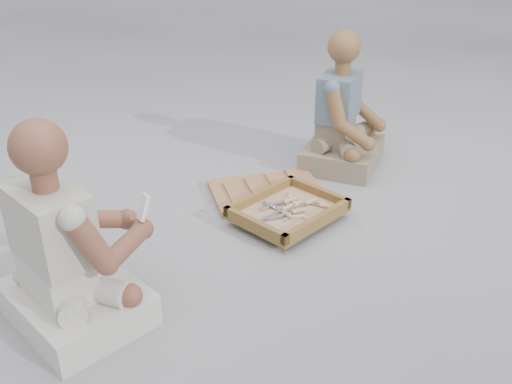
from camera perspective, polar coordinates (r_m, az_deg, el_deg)
name	(u,v)px	position (r m, az deg, el deg)	size (l,w,h in m)	color
ground	(269,268)	(2.50, 1.34, -7.59)	(60.00, 60.00, 0.00)	#A3A2A7
carved_panel	(267,192)	(3.08, 1.12, 0.02)	(0.59, 0.39, 0.04)	#945E39
tool_tray	(288,211)	(2.81, 3.23, -1.87)	(0.61, 0.55, 0.06)	brown
chisel_0	(293,217)	(2.75, 3.72, -2.53)	(0.22, 0.08, 0.02)	silver
chisel_1	(323,205)	(2.85, 6.67, -1.33)	(0.15, 0.18, 0.02)	silver
chisel_2	(286,201)	(2.86, 3.04, -0.91)	(0.22, 0.03, 0.02)	silver
chisel_3	(295,211)	(2.77, 3.87, -1.95)	(0.22, 0.02, 0.02)	silver
chisel_4	(307,203)	(2.86, 5.13, -1.08)	(0.22, 0.06, 0.02)	silver
chisel_5	(284,209)	(2.80, 2.81, -1.73)	(0.22, 0.08, 0.02)	silver
chisel_6	(295,203)	(2.87, 3.91, -1.09)	(0.21, 0.10, 0.02)	silver
chisel_7	(307,219)	(2.74, 5.11, -2.69)	(0.11, 0.21, 0.02)	silver
chisel_8	(289,198)	(2.91, 3.34, -0.58)	(0.14, 0.19, 0.02)	silver
chisel_9	(285,213)	(2.76, 2.93, -2.16)	(0.07, 0.22, 0.02)	silver
chisel_10	(296,206)	(2.84, 3.99, -1.42)	(0.18, 0.16, 0.02)	silver
wood_chip_0	(258,215)	(2.88, 0.22, -2.36)	(0.02, 0.01, 0.00)	tan
wood_chip_1	(287,222)	(2.83, 3.11, -3.04)	(0.02, 0.01, 0.00)	tan
wood_chip_2	(208,202)	(3.02, -4.81, -1.01)	(0.02, 0.01, 0.00)	tan
wood_chip_3	(306,203)	(3.01, 4.98, -1.11)	(0.02, 0.01, 0.00)	tan
wood_chip_4	(203,210)	(2.95, -5.37, -1.76)	(0.02, 0.01, 0.00)	tan
wood_chip_5	(282,239)	(2.69, 2.59, -4.75)	(0.02, 0.01, 0.00)	tan
wood_chip_6	(257,210)	(2.93, 0.11, -1.81)	(0.02, 0.01, 0.00)	tan
wood_chip_7	(277,206)	(2.98, 2.06, -1.38)	(0.02, 0.01, 0.00)	tan
wood_chip_8	(270,225)	(2.80, 1.43, -3.34)	(0.02, 0.01, 0.00)	tan
wood_chip_9	(310,222)	(2.84, 5.40, -3.03)	(0.02, 0.01, 0.00)	tan
wood_chip_10	(311,196)	(3.08, 5.54, -0.43)	(0.02, 0.01, 0.00)	tan
wood_chip_11	(362,226)	(2.84, 10.59, -3.34)	(0.02, 0.01, 0.00)	tan
wood_chip_12	(286,252)	(2.60, 3.00, -6.01)	(0.02, 0.01, 0.00)	tan
craftsman	(68,257)	(2.18, -18.31, -6.21)	(0.61, 0.62, 0.81)	silver
companion	(343,123)	(3.39, 8.67, 6.88)	(0.65, 0.64, 0.80)	gray
mobile_phone	(143,207)	(2.20, -11.22, -1.49)	(0.06, 0.05, 0.10)	white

